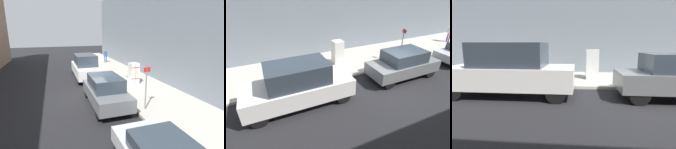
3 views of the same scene
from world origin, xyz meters
The scene contains 9 objects.
ground_plane centered at (0.00, 0.00, 0.00)m, with size 80.00×80.00×0.00m, color black.
sidewalk_slab centered at (-4.16, 0.00, 0.07)m, with size 4.40×44.00×0.14m, color #B2ADA0.
building_facade_near centered at (-7.41, 0.00, 4.51)m, with size 2.10×39.60×9.02m, color slate.
discarded_refrigerator centered at (-3.93, -1.70, 0.98)m, with size 0.72×0.70×1.68m.
manhole_cover centered at (-4.60, -3.83, 0.15)m, with size 0.70×0.70×0.02m, color #47443F.
street_sign_post centered at (-2.52, 2.73, 1.48)m, with size 0.36×0.07×2.38m.
pedestrian_walking_far centered at (-4.60, -11.78, 1.09)m, with size 0.47×0.22×1.64m.
parked_van_white centered at (-0.73, -5.21, 1.08)m, with size 1.99×5.14×2.17m.
parked_suv_gray centered at (-0.73, 1.27, 0.91)m, with size 1.86×4.41×1.76m.
Camera 1 is at (1.94, 10.42, 4.25)m, focal length 28.00 mm.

